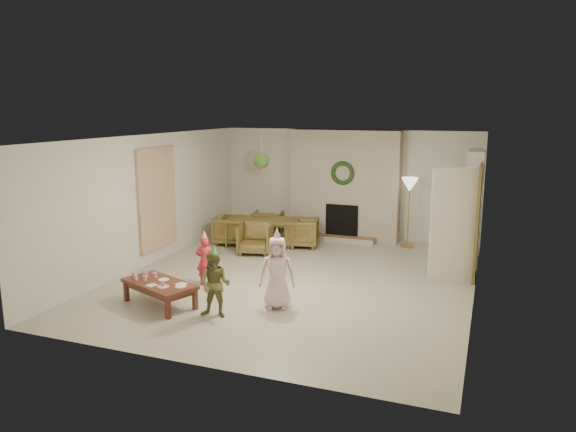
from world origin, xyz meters
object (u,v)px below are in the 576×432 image
at_px(dining_chair_far, 268,224).
at_px(coffee_table_top, 159,284).
at_px(dining_chair_near, 255,239).
at_px(child_red, 205,261).
at_px(dining_table, 262,232).
at_px(dining_chair_left, 231,230).
at_px(child_plaid, 215,285).
at_px(dining_chair_right, 302,232).
at_px(child_pink, 277,272).

bearing_deg(dining_chair_far, coffee_table_top, 79.77).
relative_size(dining_chair_near, child_red, 0.81).
bearing_deg(dining_table, dining_chair_left, -180.00).
bearing_deg(child_red, child_plaid, 103.63).
xyz_separation_m(dining_chair_far, child_red, (0.33, -3.57, 0.11)).
relative_size(dining_chair_right, child_plaid, 0.71).
xyz_separation_m(dining_table, coffee_table_top, (0.01, -3.99, 0.06)).
bearing_deg(dining_chair_far, child_red, 83.13).
bearing_deg(dining_chair_right, dining_table, -90.00).
distance_m(dining_chair_near, child_pink, 3.18).
relative_size(dining_table, dining_chair_left, 2.34).
distance_m(dining_chair_left, coffee_table_top, 3.90).
bearing_deg(coffee_table_top, dining_chair_near, 109.07).
relative_size(dining_chair_far, child_pink, 0.62).
xyz_separation_m(dining_chair_right, child_red, (-0.69, -3.06, 0.11)).
relative_size(dining_table, child_pink, 1.45).
relative_size(dining_chair_left, coffee_table_top, 0.57).
distance_m(dining_table, dining_chair_left, 0.71).
xyz_separation_m(dining_chair_far, dining_chair_left, (-0.54, -0.84, 0.00)).
bearing_deg(dining_chair_near, child_red, -101.35).
xyz_separation_m(dining_table, dining_chair_far, (-0.15, 0.69, 0.03)).
distance_m(child_red, child_pink, 1.66).
bearing_deg(coffee_table_top, child_plaid, 15.19).
xyz_separation_m(dining_chair_far, child_pink, (1.89, -4.14, 0.24)).
bearing_deg(child_pink, dining_chair_near, 102.87).
relative_size(dining_chair_near, dining_chair_left, 1.00).
height_order(dining_table, child_pink, child_pink).
relative_size(dining_table, child_plaid, 1.66).
height_order(dining_chair_left, coffee_table_top, dining_chair_left).
bearing_deg(coffee_table_top, dining_chair_far, 113.45).
distance_m(coffee_table_top, child_plaid, 1.04).
bearing_deg(dining_chair_far, dining_chair_left, 45.00).
xyz_separation_m(dining_chair_right, child_pink, (0.87, -3.63, 0.24)).
height_order(child_plaid, child_pink, child_pink).
bearing_deg(dining_chair_far, child_plaid, 91.68).
relative_size(dining_chair_far, dining_chair_right, 1.00).
xyz_separation_m(child_red, child_plaid, (0.85, -1.23, 0.06)).
relative_size(coffee_table_top, child_plaid, 1.24).
distance_m(dining_chair_left, child_pink, 4.10).
height_order(dining_chair_near, child_plaid, child_plaid).
distance_m(dining_chair_near, dining_chair_far, 1.42).
xyz_separation_m(coffee_table_top, child_plaid, (1.02, -0.11, 0.14)).
xyz_separation_m(dining_chair_left, child_red, (0.88, -2.72, 0.11)).
bearing_deg(child_red, coffee_table_top, 60.23).
height_order(dining_chair_left, child_pink, child_pink).
xyz_separation_m(coffee_table_top, child_pink, (1.73, 0.55, 0.21)).
bearing_deg(dining_chair_near, child_pink, -72.16).
relative_size(dining_chair_left, child_red, 0.81).
xyz_separation_m(dining_chair_left, child_plaid, (1.73, -3.95, 0.17)).
xyz_separation_m(dining_chair_near, child_red, (0.03, -2.18, 0.11)).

